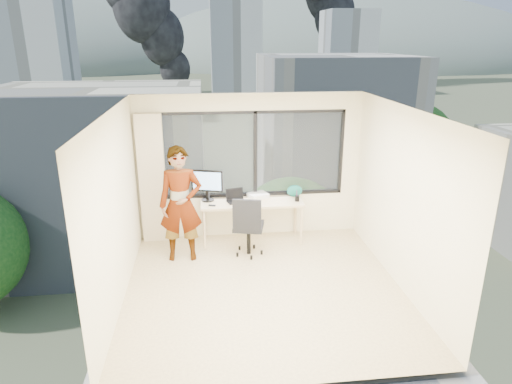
{
  "coord_description": "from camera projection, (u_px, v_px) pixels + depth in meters",
  "views": [
    {
      "loc": [
        -0.77,
        -5.76,
        3.47
      ],
      "look_at": [
        0.0,
        1.0,
        1.15
      ],
      "focal_mm": 31.57,
      "sensor_mm": 36.0,
      "label": 1
    }
  ],
  "objects": [
    {
      "name": "person",
      "position": [
        181.0,
        204.0,
        7.23
      ],
      "size": [
        0.69,
        0.46,
        1.9
      ],
      "primitive_type": "imported",
      "rotation": [
        0.0,
        0.0,
        -0.0
      ],
      "color": "#2D2D33",
      "rests_on": "floor"
    },
    {
      "name": "window_wall",
      "position": [
        252.0,
        154.0,
        8.02
      ],
      "size": [
        3.3,
        0.16,
        1.55
      ],
      "primitive_type": null,
      "color": "black",
      "rests_on": "ground"
    },
    {
      "name": "cellphone",
      "position": [
        212.0,
        205.0,
        7.73
      ],
      "size": [
        0.13,
        0.09,
        0.01
      ],
      "primitive_type": "cube",
      "rotation": [
        0.0,
        0.0,
        -0.26
      ],
      "color": "black",
      "rests_on": "desk"
    },
    {
      "name": "chair",
      "position": [
        249.0,
        224.0,
        7.5
      ],
      "size": [
        0.66,
        0.66,
        1.08
      ],
      "primitive_type": null,
      "rotation": [
        0.0,
        0.0,
        -0.22
      ],
      "color": "black",
      "rests_on": "floor"
    },
    {
      "name": "exterior_ground",
      "position": [
        207.0,
        106.0,
        123.98
      ],
      "size": [
        400.0,
        400.0,
        0.04
      ],
      "primitive_type": "cube",
      "color": "#515B3D",
      "rests_on": "ground"
    },
    {
      "name": "far_tower_a",
      "position": [
        35.0,
        57.0,
        92.2
      ],
      "size": [
        14.0,
        14.0,
        28.0
      ],
      "primitive_type": "cube",
      "color": "silver",
      "rests_on": "exterior_ground"
    },
    {
      "name": "pen_cup",
      "position": [
        297.0,
        198.0,
        7.95
      ],
      "size": [
        0.09,
        0.09,
        0.1
      ],
      "primitive_type": "cylinder",
      "rotation": [
        0.0,
        0.0,
        -0.12
      ],
      "color": "black",
      "rests_on": "desk"
    },
    {
      "name": "near_bldg_a",
      "position": [
        104.0,
        176.0,
        36.13
      ],
      "size": [
        16.0,
        12.0,
        14.0
      ],
      "primitive_type": "cube",
      "color": "#F3EBCB",
      "rests_on": "exterior_ground"
    },
    {
      "name": "ceiling",
      "position": [
        265.0,
        110.0,
        5.78
      ],
      "size": [
        4.0,
        4.0,
        0.01
      ],
      "primitive_type": "cube",
      "color": "white",
      "rests_on": "ground"
    },
    {
      "name": "game_console",
      "position": [
        258.0,
        195.0,
        8.13
      ],
      "size": [
        0.4,
        0.37,
        0.08
      ],
      "primitive_type": "cube",
      "rotation": [
        0.0,
        0.0,
        0.37
      ],
      "color": "white",
      "rests_on": "desk"
    },
    {
      "name": "far_tower_d",
      "position": [
        15.0,
        60.0,
        142.21
      ],
      "size": [
        16.0,
        14.0,
        22.0
      ],
      "primitive_type": "cube",
      "color": "silver",
      "rests_on": "exterior_ground"
    },
    {
      "name": "curtain",
      "position": [
        152.0,
        179.0,
        7.84
      ],
      "size": [
        0.45,
        0.14,
        2.3
      ],
      "primitive_type": "cube",
      "color": "beige",
      "rests_on": "floor"
    },
    {
      "name": "far_tower_c",
      "position": [
        347.0,
        54.0,
        143.42
      ],
      "size": [
        15.0,
        15.0,
        26.0
      ],
      "primitive_type": "cube",
      "color": "silver",
      "rests_on": "exterior_ground"
    },
    {
      "name": "desk",
      "position": [
        252.0,
        221.0,
        8.06
      ],
      "size": [
        1.8,
        0.6,
        0.75
      ],
      "primitive_type": "cube",
      "color": "beige",
      "rests_on": "floor"
    },
    {
      "name": "tree_c",
      "position": [
        414.0,
        158.0,
        49.5
      ],
      "size": [
        8.4,
        8.4,
        10.0
      ],
      "primitive_type": null,
      "color": "#184A19",
      "rests_on": "exterior_ground"
    },
    {
      "name": "hill_a",
      "position": [
        23.0,
        67.0,
        299.19
      ],
      "size": [
        288.0,
        216.0,
        90.0
      ],
      "primitive_type": "ellipsoid",
      "color": "slate",
      "rests_on": "exterior_ground"
    },
    {
      "name": "monitor",
      "position": [
        207.0,
        185.0,
        7.9
      ],
      "size": [
        0.58,
        0.27,
        0.57
      ],
      "primitive_type": null,
      "rotation": [
        0.0,
        0.0,
        -0.27
      ],
      "color": "black",
      "rests_on": "desk"
    },
    {
      "name": "hill_b",
      "position": [
        344.0,
        64.0,
        322.77
      ],
      "size": [
        300.0,
        220.0,
        96.0
      ],
      "primitive_type": "ellipsoid",
      "color": "slate",
      "rests_on": "exterior_ground"
    },
    {
      "name": "wall_front",
      "position": [
        291.0,
        277.0,
        4.32
      ],
      "size": [
        4.0,
        0.01,
        2.6
      ],
      "primitive_type": "cube",
      "color": "beige",
      "rests_on": "ground"
    },
    {
      "name": "wall_right",
      "position": [
        403.0,
        199.0,
        6.42
      ],
      "size": [
        0.01,
        4.0,
        2.6
      ],
      "primitive_type": "cube",
      "color": "beige",
      "rests_on": "ground"
    },
    {
      "name": "laptop",
      "position": [
        237.0,
        197.0,
        7.88
      ],
      "size": [
        0.39,
        0.4,
        0.2
      ],
      "primitive_type": null,
      "rotation": [
        0.0,
        0.0,
        0.26
      ],
      "color": "black",
      "rests_on": "desk"
    },
    {
      "name": "near_bldg_b",
      "position": [
        332.0,
        137.0,
        45.58
      ],
      "size": [
        14.0,
        13.0,
        16.0
      ],
      "primitive_type": "cube",
      "color": "silver",
      "rests_on": "exterior_ground"
    },
    {
      "name": "wall_left",
      "position": [
        116.0,
        211.0,
        5.99
      ],
      "size": [
        0.01,
        4.0,
        2.6
      ],
      "primitive_type": "cube",
      "color": "beige",
      "rests_on": "ground"
    },
    {
      "name": "tree_b",
      "position": [
        290.0,
        266.0,
        27.05
      ],
      "size": [
        7.6,
        7.6,
        9.0
      ],
      "primitive_type": null,
      "color": "#184A19",
      "rests_on": "exterior_ground"
    },
    {
      "name": "far_tower_b",
      "position": [
        235.0,
        49.0,
        120.0
      ],
      "size": [
        13.0,
        13.0,
        30.0
      ],
      "primitive_type": "cube",
      "color": "silver",
      "rests_on": "exterior_ground"
    },
    {
      "name": "floor",
      "position": [
        264.0,
        288.0,
        6.62
      ],
      "size": [
        4.0,
        4.0,
        0.01
      ],
      "primitive_type": "cube",
      "color": "beige",
      "rests_on": "ground"
    },
    {
      "name": "handbag",
      "position": [
        295.0,
        191.0,
        8.16
      ],
      "size": [
        0.32,
        0.23,
        0.22
      ],
      "primitive_type": "ellipsoid",
      "rotation": [
        0.0,
        0.0,
        -0.36
      ],
      "color": "#0D5044",
      "rests_on": "desk"
    }
  ]
}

